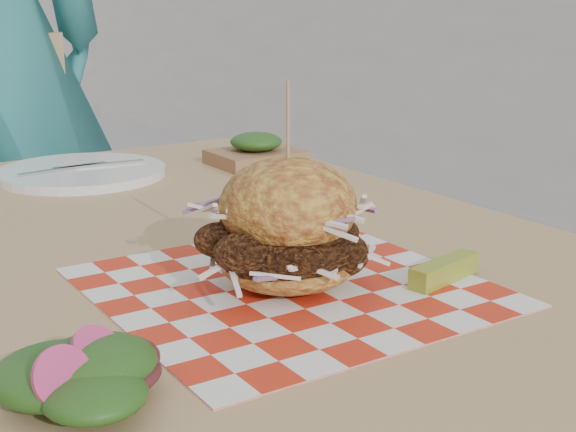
{
  "coord_description": "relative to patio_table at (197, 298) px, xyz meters",
  "views": [
    {
      "loc": [
        -0.62,
        -0.52,
        1.03
      ],
      "look_at": [
        -0.21,
        0.12,
        0.82
      ],
      "focal_mm": 50.0,
      "sensor_mm": 36.0,
      "label": 1
    }
  ],
  "objects": [
    {
      "name": "place_setting",
      "position": [
        0.0,
        0.41,
        0.09
      ],
      "size": [
        0.27,
        0.27,
        0.02
      ],
      "color": "white",
      "rests_on": "patio_table"
    },
    {
      "name": "pickle_spear",
      "position": [
        0.14,
        -0.28,
        0.09
      ],
      "size": [
        0.1,
        0.04,
        0.02
      ],
      "primitive_type": "cube",
      "rotation": [
        0.0,
        0.0,
        0.22
      ],
      "color": "#9AA730",
      "rests_on": "paper_liner"
    },
    {
      "name": "patio_chair",
      "position": [
        0.03,
        1.05,
        -0.12
      ],
      "size": [
        0.53,
        0.53,
        0.95
      ],
      "rotation": [
        0.0,
        0.0,
        -0.29
      ],
      "color": "tan",
      "rests_on": "ground"
    },
    {
      "name": "paper_liner",
      "position": [
        0.0,
        -0.21,
        0.08
      ],
      "size": [
        0.36,
        0.36,
        0.0
      ],
      "primitive_type": "cube",
      "color": "red",
      "rests_on": "patio_table"
    },
    {
      "name": "sandwich",
      "position": [
        0.0,
        -0.21,
        0.14
      ],
      "size": [
        0.18,
        0.18,
        0.2
      ],
      "color": "gold",
      "rests_on": "paper_liner"
    },
    {
      "name": "patio_table",
      "position": [
        0.0,
        0.0,
        0.0
      ],
      "size": [
        0.8,
        1.2,
        0.75
      ],
      "color": "tan",
      "rests_on": "ground"
    },
    {
      "name": "kraft_tray",
      "position": [
        0.29,
        0.34,
        0.1
      ],
      "size": [
        0.15,
        0.12,
        0.06
      ],
      "color": "#926542",
      "rests_on": "patio_table"
    },
    {
      "name": "side_salad",
      "position": [
        -0.25,
        -0.34,
        0.09
      ],
      "size": [
        0.14,
        0.14,
        0.05
      ],
      "color": "#3F1419",
      "rests_on": "patio_table"
    }
  ]
}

